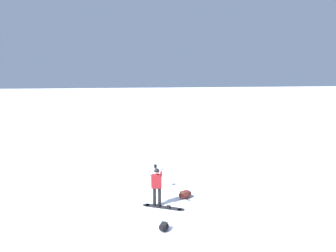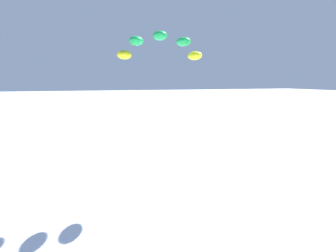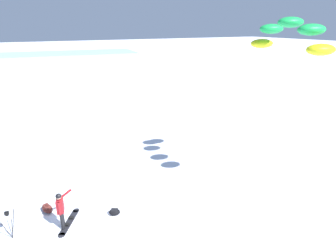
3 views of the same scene
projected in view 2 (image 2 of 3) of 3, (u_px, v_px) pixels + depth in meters
name	position (u px, v px, depth m)	size (l,w,h in m)	color
traction_kite	(160.00, 46.00, 11.43)	(4.61, 1.99, 1.41)	yellow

